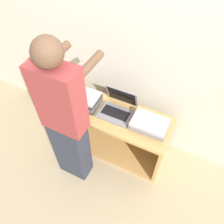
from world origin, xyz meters
TOP-DOWN VIEW (x-y plane):
  - ground_plane at (0.00, 0.00)m, footprint 12.00×12.00m
  - wall_back at (0.00, 0.60)m, footprint 8.00×0.05m
  - cart at (0.00, 0.31)m, footprint 1.24×0.50m
  - laptop_open at (0.00, 0.30)m, footprint 0.36×0.33m
  - laptop_stack_left at (-0.39, 0.25)m, footprint 0.37×0.27m
  - laptop_stack_right at (0.39, 0.25)m, footprint 0.37×0.27m
  - person at (-0.28, -0.22)m, footprint 0.40×0.53m

SIDE VIEW (x-z plane):
  - ground_plane at x=0.00m, z-range 0.00..0.00m
  - cart at x=0.00m, z-range 0.00..0.63m
  - laptop_stack_right at x=0.39m, z-range 0.63..0.72m
  - laptop_open at x=0.00m, z-range 0.55..0.81m
  - laptop_stack_left at x=-0.39m, z-range 0.63..0.77m
  - person at x=-0.28m, z-range 0.01..1.73m
  - wall_back at x=0.00m, z-range 0.00..2.40m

